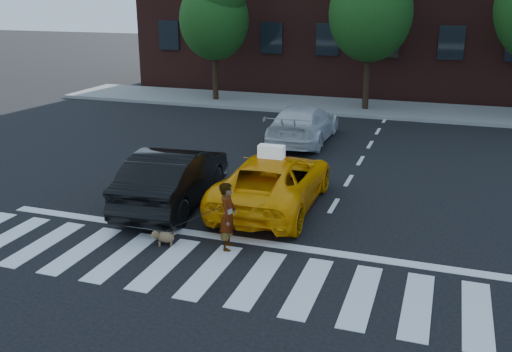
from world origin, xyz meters
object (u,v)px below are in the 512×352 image
Objects in this scene: taxi at (273,181)px; white_suv at (304,123)px; tree_left at (215,11)px; black_sedan at (174,177)px; woman at (228,216)px; tree_mid at (372,3)px; dog at (163,237)px.

taxi is 1.02× the size of white_suv.
black_sedan is (4.60, -13.82, -3.68)m from tree_left.
black_sedan is at bearing -71.60° from tree_left.
taxi is at bearing -10.02° from woman.
tree_left is 17.73m from woman.
tree_mid is at bearing -8.97° from woman.
white_suv is at bearing -46.01° from tree_left.
tree_mid is at bearing -92.97° from taxi.
black_sedan reaches higher than taxi.
tree_mid is 4.72× the size of woman.
tree_mid is 16.97m from dog.
woman is 2.61× the size of dog.
tree_mid is at bearing -107.38° from black_sedan.
taxi is 1.07× the size of black_sedan.
tree_mid is 1.48× the size of white_suv.
woman is (2.33, -2.07, -0.00)m from black_sedan.
taxi is at bearing -61.64° from tree_left.
tree_left is 1.36× the size of white_suv.
tree_mid is 14.71m from black_sedan.
tree_left reaches higher than dog.
dog is (-1.99, -16.20, -4.65)m from tree_mid.
woman is (6.93, -15.90, -3.69)m from tree_left.
white_suv is at bearing -102.01° from tree_mid.
tree_mid is at bearing -0.00° from tree_left.
dog is at bearing 105.44° from black_sedan.
woman is at bearing 85.76° from taxi.
tree_left is 1.33× the size of taxi.
tree_mid is at bearing -102.52° from white_suv.
tree_mid reaches higher than white_suv.
white_suv is 8.31× the size of dog.
white_suv is 3.18× the size of woman.
black_sedan is at bearing 88.94° from dog.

